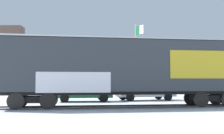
{
  "coord_description": "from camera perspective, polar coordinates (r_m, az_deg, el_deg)",
  "views": [
    {
      "loc": [
        -5.07,
        -16.32,
        1.5
      ],
      "look_at": [
        -1.85,
        2.02,
        2.47
      ],
      "focal_mm": 45.3,
      "sensor_mm": 36.0,
      "label": 1
    }
  ],
  "objects": [
    {
      "name": "ground_plane",
      "position": [
        17.16,
        7.34,
        -7.97
      ],
      "size": [
        260.0,
        260.0,
        0.0
      ],
      "primitive_type": "plane",
      "color": "silver"
    },
    {
      "name": "track",
      "position": [
        16.84,
        3.61,
        -7.95
      ],
      "size": [
        60.02,
        3.86,
        0.08
      ],
      "color": "#4C4742",
      "rests_on": "ground_plane"
    },
    {
      "name": "freight_car",
      "position": [
        16.74,
        2.67,
        -0.16
      ],
      "size": [
        15.13,
        3.27,
        4.08
      ],
      "color": "#33383D",
      "rests_on": "ground_plane"
    },
    {
      "name": "flagpole",
      "position": [
        30.36,
        5.17,
        3.8
      ],
      "size": [
        0.56,
        1.58,
        7.69
      ],
      "color": "silver",
      "rests_on": "ground_plane"
    },
    {
      "name": "hillside",
      "position": [
        76.07,
        -6.19,
        0.09
      ],
      "size": [
        146.96,
        35.31,
        15.68
      ],
      "color": "silver",
      "rests_on": "ground_plane"
    },
    {
      "name": "parked_car_green",
      "position": [
        21.47,
        -5.71,
        -4.78
      ],
      "size": [
        4.24,
        2.13,
        1.63
      ],
      "color": "#1E5933",
      "rests_on": "ground_plane"
    },
    {
      "name": "parked_car_silver",
      "position": [
        22.93,
        6.58,
        -4.57
      ],
      "size": [
        4.81,
        2.36,
        1.7
      ],
      "color": "#B7BABF",
      "rests_on": "ground_plane"
    }
  ]
}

